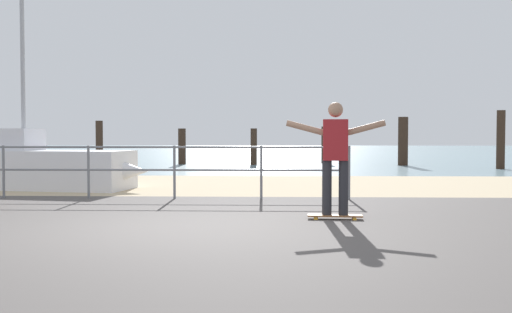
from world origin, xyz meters
name	(u,v)px	position (x,y,z in m)	size (l,w,h in m)	color
ground_plane	(143,244)	(0.00, -1.00, 0.00)	(24.00, 10.00, 0.04)	#514C49
beach_strip	(216,185)	(0.00, 7.00, 0.00)	(24.00, 6.00, 0.04)	tan
sea_surface	(256,152)	(0.00, 35.00, 0.00)	(72.00, 50.00, 0.04)	#75939E
railing_fence	(46,163)	(-2.96, 3.60, 0.70)	(11.83, 0.05, 1.05)	slate
sailboat	(42,167)	(-3.85, 5.60, 0.52)	(5.06, 2.10, 4.51)	silver
skateboard	(335,216)	(2.40, 0.93, 0.07)	(0.81, 0.25, 0.08)	brown
skateboarder	(335,151)	(2.40, 0.93, 1.02)	(1.45, 0.22, 1.65)	#26262B
groyne_post_0	(99,144)	(-5.47, 15.23, 0.90)	(0.28, 0.28, 1.81)	#332319
groyne_post_1	(182,147)	(-2.45, 16.79, 0.76)	(0.32, 0.32, 1.52)	#332319
groyne_post_2	(254,147)	(0.57, 16.54, 0.76)	(0.27, 0.27, 1.52)	#332319
groyne_post_3	(325,145)	(3.59, 17.88, 0.81)	(0.28, 0.28, 1.61)	#332319
groyne_post_4	(403,141)	(6.60, 16.23, 0.99)	(0.40, 0.40, 1.97)	#332319
groyne_post_5	(501,140)	(9.62, 13.91, 1.07)	(0.30, 0.30, 2.14)	#332319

